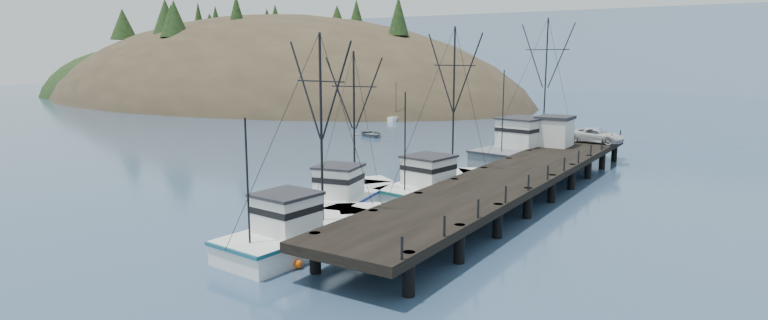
{
  "coord_description": "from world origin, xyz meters",
  "views": [
    {
      "loc": [
        29.01,
        -25.24,
        10.31
      ],
      "look_at": [
        4.85,
        12.26,
        2.5
      ],
      "focal_mm": 28.0,
      "sensor_mm": 36.0,
      "label": 1
    }
  ],
  "objects_px": {
    "pier_shed": "(555,131)",
    "motorboat": "(371,136)",
    "work_vessel": "(534,150)",
    "trawler_near": "(309,232)",
    "trawler_far": "(443,186)",
    "trawler_mid": "(349,197)",
    "pickup_truck": "(596,135)",
    "pier": "(517,175)"
  },
  "relations": [
    {
      "from": "pier",
      "to": "pier_shed",
      "type": "xyz_separation_m",
      "value": [
        -1.5,
        13.67,
        1.73
      ]
    },
    {
      "from": "pier_shed",
      "to": "motorboat",
      "type": "bearing_deg",
      "value": 161.96
    },
    {
      "from": "work_vessel",
      "to": "trawler_far",
      "type": "bearing_deg",
      "value": -92.92
    },
    {
      "from": "pickup_truck",
      "to": "trawler_mid",
      "type": "bearing_deg",
      "value": 164.82
    },
    {
      "from": "pier",
      "to": "work_vessel",
      "type": "bearing_deg",
      "value": 104.36
    },
    {
      "from": "trawler_near",
      "to": "pickup_truck",
      "type": "distance_m",
      "value": 35.55
    },
    {
      "from": "work_vessel",
      "to": "pickup_truck",
      "type": "bearing_deg",
      "value": 28.92
    },
    {
      "from": "trawler_mid",
      "to": "trawler_far",
      "type": "distance_m",
      "value": 7.7
    },
    {
      "from": "pier_shed",
      "to": "pickup_truck",
      "type": "xyz_separation_m",
      "value": [
        2.77,
        4.18,
        -0.7
      ]
    },
    {
      "from": "trawler_mid",
      "to": "motorboat",
      "type": "bearing_deg",
      "value": 121.69
    },
    {
      "from": "trawler_near",
      "to": "trawler_mid",
      "type": "xyz_separation_m",
      "value": [
        -2.92,
        7.66,
        -0.0
      ]
    },
    {
      "from": "pier",
      "to": "pier_shed",
      "type": "distance_m",
      "value": 13.86
    },
    {
      "from": "trawler_mid",
      "to": "pier_shed",
      "type": "height_order",
      "value": "trawler_mid"
    },
    {
      "from": "pier",
      "to": "trawler_far",
      "type": "relative_size",
      "value": 3.46
    },
    {
      "from": "trawler_mid",
      "to": "pier",
      "type": "bearing_deg",
      "value": 48.1
    },
    {
      "from": "work_vessel",
      "to": "motorboat",
      "type": "relative_size",
      "value": 3.53
    },
    {
      "from": "pickup_truck",
      "to": "work_vessel",
      "type": "bearing_deg",
      "value": 123.28
    },
    {
      "from": "work_vessel",
      "to": "motorboat",
      "type": "xyz_separation_m",
      "value": [
        -24.06,
        7.25,
        -1.23
      ]
    },
    {
      "from": "work_vessel",
      "to": "pickup_truck",
      "type": "relative_size",
      "value": 3.36
    },
    {
      "from": "pier_shed",
      "to": "motorboat",
      "type": "distance_m",
      "value": 27.98
    },
    {
      "from": "pier",
      "to": "pickup_truck",
      "type": "relative_size",
      "value": 8.49
    },
    {
      "from": "trawler_far",
      "to": "pier_shed",
      "type": "distance_m",
      "value": 16.75
    },
    {
      "from": "trawler_mid",
      "to": "pickup_truck",
      "type": "height_order",
      "value": "trawler_mid"
    },
    {
      "from": "pier_shed",
      "to": "trawler_mid",
      "type": "bearing_deg",
      "value": -106.65
    },
    {
      "from": "trawler_mid",
      "to": "pickup_truck",
      "type": "bearing_deg",
      "value": 70.46
    },
    {
      "from": "pier",
      "to": "work_vessel",
      "type": "relative_size",
      "value": 2.53
    },
    {
      "from": "trawler_mid",
      "to": "pickup_truck",
      "type": "xyz_separation_m",
      "value": [
        9.65,
        27.2,
        1.9
      ]
    },
    {
      "from": "trawler_far",
      "to": "trawler_mid",
      "type": "bearing_deg",
      "value": -118.19
    },
    {
      "from": "pier_shed",
      "to": "trawler_far",
      "type": "bearing_deg",
      "value": -101.3
    },
    {
      "from": "pier_shed",
      "to": "motorboat",
      "type": "relative_size",
      "value": 0.65
    },
    {
      "from": "pickup_truck",
      "to": "motorboat",
      "type": "distance_m",
      "value": 29.63
    },
    {
      "from": "trawler_far",
      "to": "pickup_truck",
      "type": "distance_m",
      "value": 21.36
    },
    {
      "from": "motorboat",
      "to": "pier",
      "type": "bearing_deg",
      "value": -91.72
    },
    {
      "from": "trawler_near",
      "to": "trawler_mid",
      "type": "height_order",
      "value": "trawler_near"
    },
    {
      "from": "pier",
      "to": "trawler_near",
      "type": "xyz_separation_m",
      "value": [
        -5.46,
        -17.0,
        -0.87
      ]
    },
    {
      "from": "work_vessel",
      "to": "trawler_near",
      "type": "bearing_deg",
      "value": -92.88
    },
    {
      "from": "pier",
      "to": "trawler_far",
      "type": "bearing_deg",
      "value": -151.69
    },
    {
      "from": "pier",
      "to": "pickup_truck",
      "type": "height_order",
      "value": "pickup_truck"
    },
    {
      "from": "pier_shed",
      "to": "pickup_truck",
      "type": "relative_size",
      "value": 0.62
    },
    {
      "from": "motorboat",
      "to": "pickup_truck",
      "type": "bearing_deg",
      "value": -61.74
    },
    {
      "from": "trawler_far",
      "to": "work_vessel",
      "type": "xyz_separation_m",
      "value": [
        0.9,
        17.58,
        0.41
      ]
    },
    {
      "from": "pickup_truck",
      "to": "motorboat",
      "type": "height_order",
      "value": "pickup_truck"
    }
  ]
}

